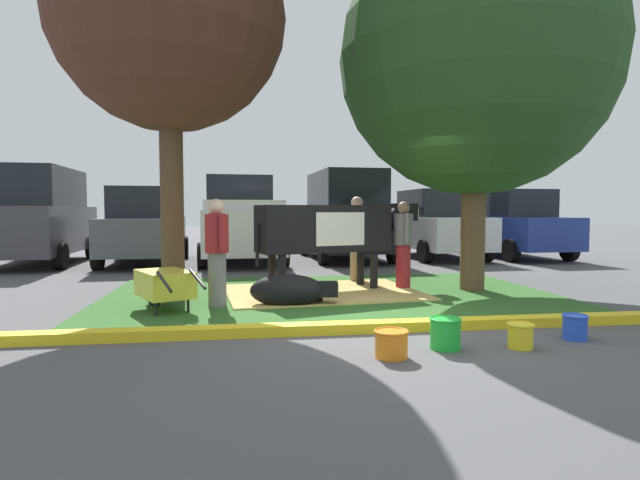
{
  "coord_description": "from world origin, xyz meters",
  "views": [
    {
      "loc": [
        -1.74,
        -6.08,
        1.42
      ],
      "look_at": [
        -0.42,
        2.75,
        0.9
      ],
      "focal_mm": 28.73,
      "sensor_mm": 36.0,
      "label": 1
    }
  ],
  "objects": [
    {
      "name": "cow_holstein",
      "position": [
        -0.27,
        2.68,
        1.09
      ],
      "size": [
        3.07,
        1.31,
        1.55
      ],
      "color": "black",
      "rests_on": "ground"
    },
    {
      "name": "bucket_blue",
      "position": [
        1.85,
        -1.01,
        0.15
      ],
      "size": [
        0.28,
        0.28,
        0.28
      ],
      "color": "blue",
      "rests_on": "ground"
    },
    {
      "name": "hay_bedding",
      "position": [
        -0.42,
        2.45,
        0.03
      ],
      "size": [
        3.43,
        2.71,
        0.04
      ],
      "primitive_type": "cube",
      "rotation": [
        0.0,
        0.0,
        0.1
      ],
      "color": "tan",
      "rests_on": "ground"
    },
    {
      "name": "bucket_yellow",
      "position": [
        1.07,
        -1.25,
        0.14
      ],
      "size": [
        0.27,
        0.27,
        0.26
      ],
      "color": "yellow",
      "rests_on": "ground"
    },
    {
      "name": "sedan_silver",
      "position": [
        -4.34,
        8.08,
        0.98
      ],
      "size": [
        2.18,
        4.48,
        2.02
      ],
      "color": "#4C5156",
      "rests_on": "ground"
    },
    {
      "name": "shade_tree_right",
      "position": [
        2.25,
        2.41,
        4.03
      ],
      "size": [
        4.72,
        4.72,
        6.4
      ],
      "color": "brown",
      "rests_on": "ground"
    },
    {
      "name": "calf_lying",
      "position": [
        -1.08,
        1.36,
        0.24
      ],
      "size": [
        1.33,
        0.61,
        0.48
      ],
      "color": "black",
      "rests_on": "ground"
    },
    {
      "name": "shade_tree_left",
      "position": [
        -2.85,
        2.25,
        4.43
      ],
      "size": [
        3.62,
        3.62,
        6.27
      ],
      "color": "#4C3823",
      "rests_on": "ground"
    },
    {
      "name": "ground_plane",
      "position": [
        0.0,
        0.0,
        0.0
      ],
      "size": [
        80.0,
        80.0,
        0.0
      ],
      "primitive_type": "plane",
      "color": "#4C4C4F"
    },
    {
      "name": "person_handler",
      "position": [
        0.45,
        3.7,
        0.91
      ],
      "size": [
        0.34,
        0.46,
        1.69
      ],
      "color": "#9E7F5B",
      "rests_on": "ground"
    },
    {
      "name": "bucket_green",
      "position": [
        0.3,
        -1.16,
        0.17
      ],
      "size": [
        0.33,
        0.33,
        0.32
      ],
      "color": "green",
      "rests_on": "ground"
    },
    {
      "name": "person_visitor_far",
      "position": [
        1.08,
        2.72,
        0.84
      ],
      "size": [
        0.34,
        0.53,
        1.58
      ],
      "color": "maroon",
      "rests_on": "ground"
    },
    {
      "name": "curb_yellow",
      "position": [
        -0.3,
        -0.33,
        0.06
      ],
      "size": [
        8.59,
        0.24,
        0.12
      ],
      "primitive_type": "cube",
      "color": "yellow",
      "rests_on": "ground"
    },
    {
      "name": "hatchback_white",
      "position": [
        3.89,
        8.49,
        0.98
      ],
      "size": [
        2.18,
        4.48,
        2.02
      ],
      "color": "silver",
      "rests_on": "ground"
    },
    {
      "name": "suv_dark_grey",
      "position": [
        -7.07,
        8.25,
        1.27
      ],
      "size": [
        2.29,
        4.68,
        2.52
      ],
      "color": "#3D3D42",
      "rests_on": "ground"
    },
    {
      "name": "sedan_blue",
      "position": [
        6.29,
        8.35,
        0.98
      ],
      "size": [
        2.18,
        4.48,
        2.02
      ],
      "color": "navy",
      "rests_on": "ground"
    },
    {
      "name": "bucket_orange",
      "position": [
        -0.34,
        -1.37,
        0.14
      ],
      "size": [
        0.34,
        0.34,
        0.27
      ],
      "color": "orange",
      "rests_on": "ground"
    },
    {
      "name": "wheelbarrow",
      "position": [
        -2.85,
        1.25,
        0.39
      ],
      "size": [
        1.09,
        1.56,
        0.63
      ],
      "color": "gold",
      "rests_on": "ground"
    },
    {
      "name": "person_visitor_near",
      "position": [
        -2.13,
        1.42,
        0.85
      ],
      "size": [
        0.34,
        0.49,
        1.58
      ],
      "color": "slate",
      "rests_on": "ground"
    },
    {
      "name": "suv_black",
      "position": [
        1.16,
        8.45,
        1.27
      ],
      "size": [
        2.29,
        4.68,
        2.52
      ],
      "color": "black",
      "rests_on": "ground"
    },
    {
      "name": "pickup_truck_black",
      "position": [
        -1.84,
        8.45,
        1.11
      ],
      "size": [
        2.41,
        5.49,
        2.42
      ],
      "color": "silver",
      "rests_on": "ground"
    },
    {
      "name": "grass_island",
      "position": [
        -0.3,
        2.24,
        0.01
      ],
      "size": [
        7.39,
        4.84,
        0.02
      ],
      "primitive_type": "cube",
      "color": "#2D5B23",
      "rests_on": "ground"
    }
  ]
}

